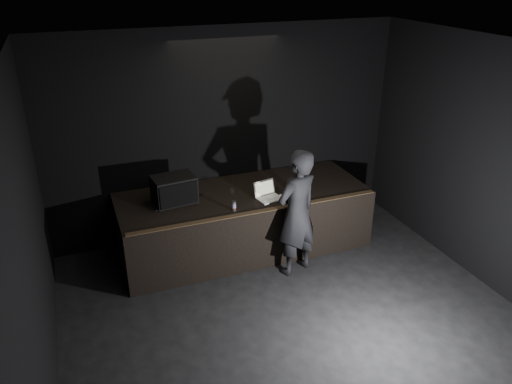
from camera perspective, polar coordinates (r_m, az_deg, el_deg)
The scene contains 11 objects.
ground at distance 6.48m, azimuth 7.25°, elevation -17.94°, with size 7.00×7.00×0.00m, color black.
room_walls at distance 5.32m, azimuth 8.42°, elevation -1.79°, with size 6.10×7.10×3.52m.
stage_riser at distance 8.23m, azimuth -1.43°, elevation -3.22°, with size 4.00×1.50×1.00m, color black.
riser_lip at distance 7.40m, azimuth 0.39°, elevation -2.21°, with size 3.92×0.10×0.01m, color brown.
stage_monitor at distance 7.71m, azimuth -9.34°, elevation 0.29°, with size 0.67×0.52×0.42m.
cable at distance 7.76m, azimuth -8.66°, elevation -1.13°, with size 0.02×0.02×0.90m, color black.
laptop at distance 7.80m, azimuth 1.31°, elevation -0.21°, with size 0.43×0.40×0.25m.
beer_can at distance 7.41m, azimuth -2.54°, elevation -1.60°, with size 0.06×0.06×0.15m.
plastic_cup at distance 7.94m, azimuth -2.75°, elevation 0.07°, with size 0.07×0.07×0.09m, color white.
wii_remote at distance 7.84m, azimuth 3.02°, elevation -0.56°, with size 0.03×0.15×0.03m, color white.
person at distance 7.39m, azimuth 4.68°, elevation -2.42°, with size 0.73×0.48×1.99m, color black.
Camera 1 is at (-2.42, -4.09, 4.41)m, focal length 35.00 mm.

